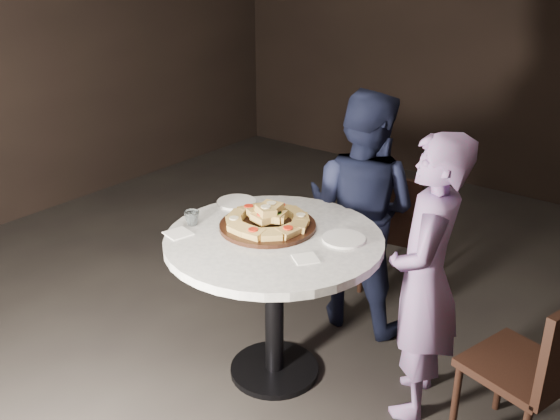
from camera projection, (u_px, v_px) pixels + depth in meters
name	position (u px, v px, depth m)	size (l,w,h in m)	color
floor	(266.00, 364.00, 3.57)	(7.00, 7.00, 0.00)	black
table	(274.00, 264.00, 3.23)	(1.31, 1.31, 0.84)	black
serving_board	(268.00, 226.00, 3.26)	(0.51, 0.51, 0.02)	black
focaccia_pile	(268.00, 218.00, 3.24)	(0.46, 0.44, 0.12)	#B89147
plate_left	(237.00, 202.00, 3.57)	(0.23, 0.23, 0.01)	white
plate_right	(344.00, 239.00, 3.13)	(0.22, 0.22, 0.01)	white
water_glass	(192.00, 218.00, 3.29)	(0.08, 0.08, 0.08)	silver
napkin_near	(178.00, 233.00, 3.20)	(0.12, 0.12, 0.01)	white
napkin_far	(306.00, 258.00, 2.94)	(0.11, 0.11, 0.01)	white
chair_far	(393.00, 225.00, 4.10)	(0.48, 0.50, 0.88)	black
chair_right	(539.00, 365.00, 2.73)	(0.53, 0.52, 0.89)	black
diner_navy	(361.00, 211.00, 3.73)	(0.72, 0.56, 1.48)	#141932
diner_teal	(425.00, 280.00, 2.99)	(0.53, 0.35, 1.46)	#8167A0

